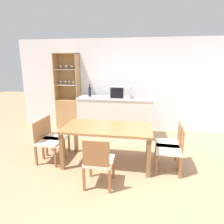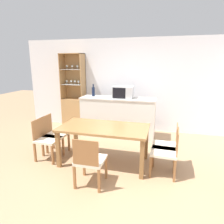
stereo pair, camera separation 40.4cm
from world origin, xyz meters
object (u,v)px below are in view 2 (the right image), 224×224
(dining_table, at_px, (104,131))
(display_cabinet, at_px, (74,106))
(microwave, at_px, (123,92))
(dining_chair_side_right_near, at_px, (167,152))
(dining_chair_side_right_far, at_px, (167,146))
(dining_chair_side_left_far, at_px, (54,134))
(dining_chair_side_left_near, at_px, (47,139))
(dining_chair_head_near, at_px, (90,161))
(wine_bottle, at_px, (93,91))

(dining_table, bearing_deg, display_cabinet, 127.96)
(dining_table, height_order, microwave, microwave)
(dining_chair_side_right_near, bearing_deg, display_cabinet, 55.46)
(dining_chair_side_right_far, bearing_deg, microwave, 41.08)
(display_cabinet, height_order, microwave, display_cabinet)
(dining_chair_side_left_far, distance_m, dining_chair_side_left_near, 0.26)
(dining_chair_head_near, bearing_deg, dining_chair_side_left_far, 141.48)
(microwave, height_order, wine_bottle, wine_bottle)
(dining_table, relative_size, wine_bottle, 5.06)
(dining_chair_side_right_near, bearing_deg, dining_chair_side_left_far, 86.94)
(dining_table, distance_m, dining_chair_side_right_near, 1.19)
(dining_table, height_order, dining_chair_side_right_far, dining_chair_side_right_far)
(dining_chair_side_right_far, bearing_deg, dining_table, 98.66)
(dining_table, height_order, dining_chair_head_near, dining_chair_head_near)
(display_cabinet, distance_m, microwave, 1.75)
(dining_table, xyz_separation_m, dining_chair_side_left_far, (-1.16, 0.13, -0.22))
(dining_chair_side_left_near, height_order, dining_chair_side_right_far, same)
(dining_chair_side_left_near, bearing_deg, wine_bottle, 169.33)
(dining_chair_side_left_far, xyz_separation_m, dining_chair_head_near, (1.16, -0.90, 0.00))
(dining_chair_side_left_near, bearing_deg, dining_chair_side_left_far, -177.87)
(dining_chair_side_right_near, xyz_separation_m, microwave, (-1.10, 1.63, 0.75))
(microwave, bearing_deg, dining_chair_side_right_far, -51.22)
(dining_chair_side_right_far, height_order, dining_chair_side_right_near, same)
(dining_chair_head_near, relative_size, dining_chair_side_right_far, 1.00)
(display_cabinet, xyz_separation_m, dining_chair_side_left_far, (0.38, -1.84, -0.19))
(display_cabinet, distance_m, wine_bottle, 1.02)
(display_cabinet, height_order, dining_table, display_cabinet)
(microwave, xyz_separation_m, wine_bottle, (-0.83, 0.07, -0.02))
(display_cabinet, height_order, dining_chair_side_left_near, display_cabinet)
(dining_chair_side_left_near, height_order, wine_bottle, wine_bottle)
(dining_table, distance_m, dining_chair_side_left_far, 1.19)
(dining_chair_side_right_far, bearing_deg, dining_chair_side_left_near, 98.67)
(dining_chair_side_left_far, xyz_separation_m, dining_chair_side_right_near, (2.31, -0.26, 0.00))
(microwave, distance_m, wine_bottle, 0.83)
(dining_chair_head_near, bearing_deg, wine_bottle, 107.57)
(display_cabinet, xyz_separation_m, dining_chair_side_right_near, (2.70, -2.11, -0.19))
(dining_table, xyz_separation_m, dining_chair_side_left_near, (-1.16, -0.13, -0.22))
(display_cabinet, relative_size, dining_chair_side_left_far, 2.61)
(dining_chair_side_right_far, xyz_separation_m, microwave, (-1.10, 1.37, 0.75))
(microwave, bearing_deg, dining_chair_side_right_near, -56.01)
(display_cabinet, relative_size, dining_chair_side_right_near, 2.61)
(display_cabinet, bearing_deg, dining_chair_side_left_far, -78.25)
(display_cabinet, xyz_separation_m, wine_bottle, (0.77, -0.41, 0.54))
(dining_chair_head_near, height_order, dining_chair_side_right_far, same)
(dining_chair_head_near, xyz_separation_m, microwave, (0.05, 2.27, 0.75))
(display_cabinet, height_order, dining_chair_side_right_far, display_cabinet)
(dining_chair_side_left_far, height_order, microwave, microwave)
(dining_chair_side_left_far, bearing_deg, dining_chair_side_left_near, 0.67)
(dining_chair_side_left_near, distance_m, dining_chair_side_right_far, 2.33)
(dining_chair_side_right_far, bearing_deg, dining_chair_head_near, 130.04)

